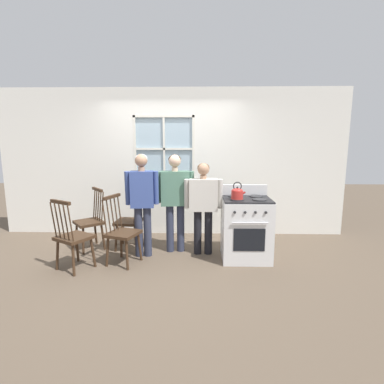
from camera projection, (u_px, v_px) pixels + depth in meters
ground_plane at (164, 262)px, 4.41m from camera, size 16.00×16.00×0.00m
wall_back at (172, 164)px, 5.56m from camera, size 6.40×0.16×2.70m
chair_by_window at (90, 222)px, 4.87m from camera, size 0.58×0.58×1.00m
chair_near_wall at (122, 233)px, 4.29m from camera, size 0.52×0.53×1.00m
chair_center_cluster at (130, 221)px, 4.90m from camera, size 0.43×0.45×1.00m
chair_near_stove at (73, 238)px, 4.09m from camera, size 0.56×0.56×1.00m
person_elderly_left at (142, 197)px, 4.48m from camera, size 0.50×0.25×1.57m
person_teen_center at (175, 194)px, 4.68m from camera, size 0.60×0.26×1.55m
person_adult_right at (203, 201)px, 4.58m from camera, size 0.59×0.22×1.43m
stove at (246, 228)px, 4.47m from camera, size 0.71×0.68×1.08m
kettle at (237, 193)px, 4.25m from camera, size 0.21×0.17×0.25m
potted_plant at (151, 178)px, 5.53m from camera, size 0.16×0.16×0.24m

